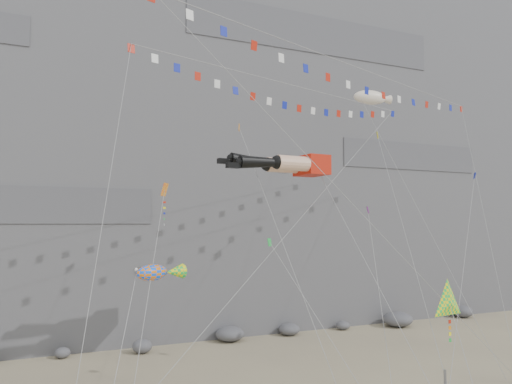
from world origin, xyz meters
TOP-DOWN VIEW (x-y plane):
  - cliff at (0.00, 32.00)m, footprint 80.00×28.00m
  - talus_boulders at (0.00, 17.00)m, footprint 60.00×3.00m
  - legs_kite at (-0.76, 4.51)m, footprint 7.79×15.15m
  - flag_banner_upper at (1.22, 7.31)m, footprint 29.13×15.93m
  - flag_banner_lower at (4.51, 3.51)m, footprint 31.88×11.64m
  - harlequin_kite at (-9.52, 2.61)m, footprint 4.12×7.13m
  - fish_windsock at (-10.63, 0.50)m, footprint 5.15×6.81m
  - delta_kite at (5.02, -4.11)m, footprint 3.58×5.07m
  - blimp_windsock at (11.91, 11.94)m, footprint 4.33×14.07m
  - small_kite_a at (-3.06, 6.89)m, footprint 1.67×13.18m
  - small_kite_b at (4.91, 3.05)m, footprint 4.74×8.45m
  - small_kite_c at (-2.80, 2.55)m, footprint 2.41×10.98m
  - small_kite_d at (9.16, 7.29)m, footprint 6.99×15.06m
  - small_kite_e at (13.58, 1.78)m, footprint 10.84×7.55m

SIDE VIEW (x-z plane):
  - talus_boulders at x=0.00m, z-range 0.00..1.20m
  - delta_kite at x=5.02m, z-range 1.92..10.19m
  - fish_windsock at x=-10.63m, z-range 2.79..13.11m
  - small_kite_c at x=-2.80m, z-range 2.17..16.19m
  - small_kite_b at x=4.91m, z-range 4.01..18.46m
  - harlequin_kite at x=-9.52m, z-range 5.25..19.50m
  - small_kite_e at x=13.58m, z-range 4.39..23.11m
  - legs_kite at x=-0.76m, z-range 4.50..24.55m
  - small_kite_a at x=-3.06m, z-range 6.21..27.62m
  - small_kite_d at x=9.16m, z-range 5.61..29.24m
  - flag_banner_upper at x=1.22m, z-range 6.35..35.50m
  - flag_banner_lower at x=4.51m, z-range 9.47..33.72m
  - blimp_windsock at x=11.91m, z-range 9.27..35.03m
  - cliff at x=0.00m, z-range 0.00..50.00m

